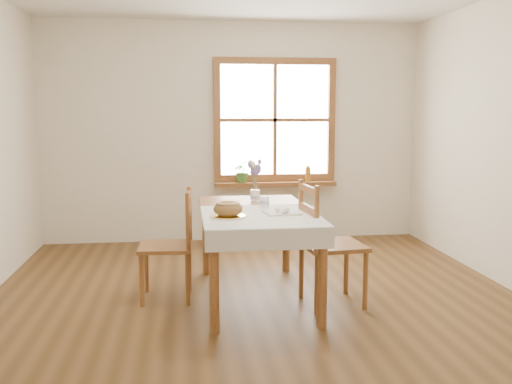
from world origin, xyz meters
TOP-DOWN VIEW (x-y plane):
  - ground at (0.00, 0.00)m, footprint 5.00×5.00m
  - room_walls at (0.00, 0.00)m, footprint 4.60×5.10m
  - window at (0.50, 2.47)m, footprint 1.46×0.08m
  - window_sill at (0.50, 2.40)m, footprint 1.46×0.20m
  - dining_table at (0.00, 0.30)m, footprint 0.90×1.60m
  - table_linen at (0.00, -0.00)m, footprint 0.91×0.99m
  - chair_left at (-0.75, 0.36)m, footprint 0.47×0.45m
  - chair_right at (0.60, 0.07)m, footprint 0.54×0.52m
  - bread_plate at (-0.26, -0.05)m, footprint 0.33×0.33m
  - bread_loaf at (-0.26, -0.05)m, footprint 0.22×0.22m
  - egg_napkin at (0.18, 0.06)m, footprint 0.29×0.26m
  - eggs at (0.18, 0.06)m, footprint 0.23×0.21m
  - salt_shaker at (0.09, 0.34)m, footprint 0.07×0.07m
  - pepper_shaker at (0.06, 0.39)m, footprint 0.06×0.06m
  - flower_vase at (0.05, 0.76)m, footprint 0.11×0.11m
  - lavender_bouquet at (0.05, 0.76)m, footprint 0.15×0.15m
  - potted_plant at (0.10, 2.40)m, footprint 0.29×0.31m
  - amber_bottle at (0.90, 2.40)m, footprint 0.07×0.07m

SIDE VIEW (x-z plane):
  - ground at x=0.00m, z-range 0.00..0.00m
  - chair_left at x=-0.75m, z-range 0.00..0.92m
  - chair_right at x=0.60m, z-range 0.00..1.01m
  - dining_table at x=0.00m, z-range 0.29..1.04m
  - window_sill at x=0.50m, z-range 0.66..0.71m
  - table_linen at x=0.00m, z-range 0.75..0.76m
  - egg_napkin at x=0.18m, z-range 0.76..0.77m
  - bread_plate at x=-0.26m, z-range 0.76..0.77m
  - eggs at x=0.18m, z-range 0.77..0.82m
  - flower_vase at x=0.05m, z-range 0.75..0.84m
  - pepper_shaker at x=0.06m, z-range 0.76..0.85m
  - salt_shaker at x=0.09m, z-range 0.76..0.86m
  - amber_bottle at x=0.90m, z-range 0.71..0.91m
  - potted_plant at x=0.10m, z-range 0.71..0.92m
  - bread_loaf at x=-0.26m, z-range 0.77..0.90m
  - lavender_bouquet at x=0.05m, z-range 0.84..1.13m
  - window at x=0.50m, z-range 0.72..2.18m
  - room_walls at x=0.00m, z-range 0.38..3.03m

